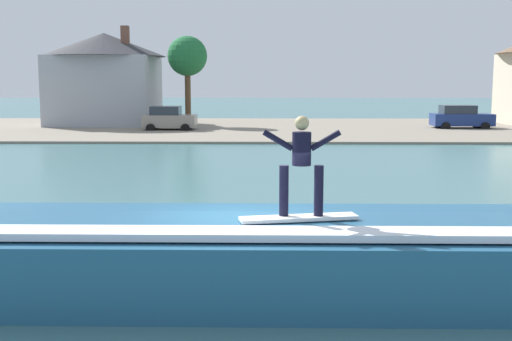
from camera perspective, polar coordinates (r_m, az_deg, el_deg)
ground_plane at (r=11.90m, az=-1.45°, el=-10.08°), size 260.00×260.00×0.00m
wave_crest at (r=11.48m, az=-0.32°, el=-7.44°), size 10.80×3.68×1.35m
surfboard at (r=10.95m, az=3.80°, el=-4.20°), size 2.04×0.81×0.06m
surfer at (r=10.84m, az=4.05°, el=0.94°), size 1.32×0.32×1.69m
shoreline_bank at (r=49.57m, az=0.49°, el=3.76°), size 120.00×23.71×0.14m
car_near_shore at (r=47.60m, az=-7.71°, el=4.57°), size 3.83×2.29×1.86m
car_far_shore at (r=51.24m, az=17.65°, el=4.51°), size 4.47×2.27×1.86m
house_with_chimney at (r=54.57m, az=-13.21°, el=8.18°), size 9.99×9.99×7.98m
tree_tall_bare at (r=57.97m, az=-12.19°, el=8.80°), size 2.77×2.77×6.17m
tree_short_bushy at (r=52.24m, az=-6.09°, el=9.92°), size 3.16×3.16×7.22m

